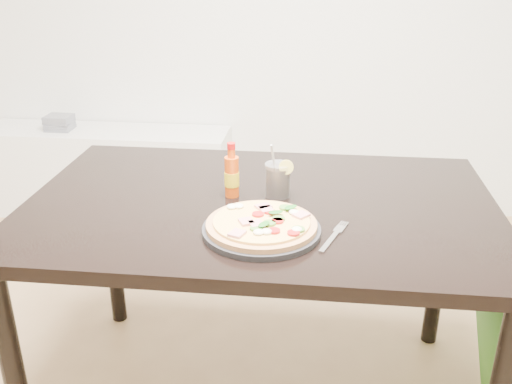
# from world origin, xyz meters

# --- Properties ---
(dining_table) EXTENTS (1.40, 0.90, 0.75)m
(dining_table) POSITION_xyz_m (0.24, 0.64, 0.67)
(dining_table) COLOR black
(dining_table) RESTS_ON ground
(plate) EXTENTS (0.32, 0.32, 0.02)m
(plate) POSITION_xyz_m (0.27, 0.43, 0.76)
(plate) COLOR black
(plate) RESTS_ON dining_table
(pizza) EXTENTS (0.29, 0.29, 0.03)m
(pizza) POSITION_xyz_m (0.27, 0.43, 0.78)
(pizza) COLOR tan
(pizza) RESTS_ON plate
(hot_sauce_bottle) EXTENTS (0.04, 0.04, 0.17)m
(hot_sauce_bottle) POSITION_xyz_m (0.15, 0.66, 0.82)
(hot_sauce_bottle) COLOR #D84A0C
(hot_sauce_bottle) RESTS_ON dining_table
(cola_cup) EXTENTS (0.09, 0.08, 0.17)m
(cola_cup) POSITION_xyz_m (0.29, 0.68, 0.80)
(cola_cup) COLOR black
(cola_cup) RESTS_ON dining_table
(fork) EXTENTS (0.08, 0.18, 0.00)m
(fork) POSITION_xyz_m (0.46, 0.43, 0.75)
(fork) COLOR silver
(fork) RESTS_ON dining_table
(media_console) EXTENTS (1.40, 0.34, 0.50)m
(media_console) POSITION_xyz_m (-0.80, 2.07, 0.25)
(media_console) COLOR white
(media_console) RESTS_ON ground
(cd_stack) EXTENTS (0.14, 0.12, 0.08)m
(cd_stack) POSITION_xyz_m (-1.05, 2.05, 0.54)
(cd_stack) COLOR slate
(cd_stack) RESTS_ON media_console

